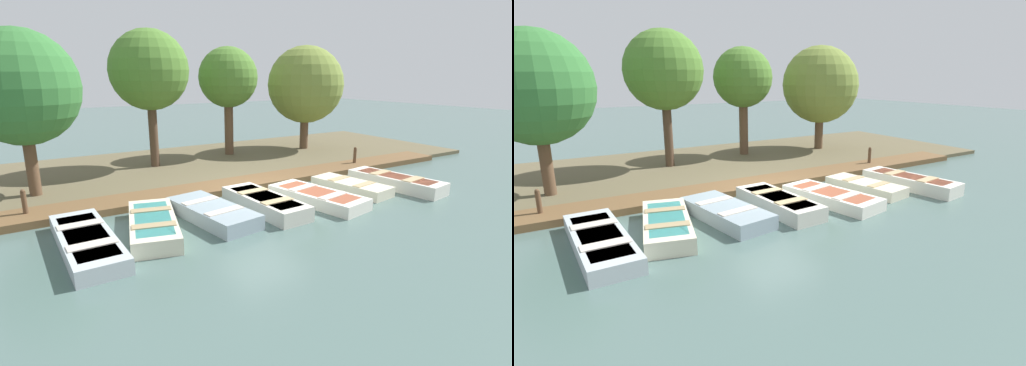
# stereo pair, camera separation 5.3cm
# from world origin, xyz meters

# --- Properties ---
(ground_plane) EXTENTS (80.00, 80.00, 0.00)m
(ground_plane) POSITION_xyz_m (0.00, 0.00, 0.00)
(ground_plane) COLOR #4C6660
(shore_bank) EXTENTS (8.00, 24.00, 0.15)m
(shore_bank) POSITION_xyz_m (-5.00, 0.00, 0.08)
(shore_bank) COLOR brown
(shore_bank) RESTS_ON ground_plane
(dock_walkway) EXTENTS (1.32, 18.83, 0.20)m
(dock_walkway) POSITION_xyz_m (-1.33, 0.00, 0.10)
(dock_walkway) COLOR brown
(dock_walkway) RESTS_ON ground_plane
(rowboat_0) EXTENTS (3.52, 1.15, 0.37)m
(rowboat_0) POSITION_xyz_m (1.27, -5.35, 0.18)
(rowboat_0) COLOR #B2BCC1
(rowboat_0) RESTS_ON ground_plane
(rowboat_1) EXTENTS (3.16, 1.77, 0.41)m
(rowboat_1) POSITION_xyz_m (1.10, -3.82, 0.20)
(rowboat_1) COLOR beige
(rowboat_1) RESTS_ON ground_plane
(rowboat_2) EXTENTS (3.03, 1.58, 0.41)m
(rowboat_2) POSITION_xyz_m (1.03, -2.21, 0.20)
(rowboat_2) COLOR #8C9EA8
(rowboat_2) RESTS_ON ground_plane
(rowboat_3) EXTENTS (3.07, 1.19, 0.44)m
(rowboat_3) POSITION_xyz_m (1.11, -0.63, 0.22)
(rowboat_3) COLOR beige
(rowboat_3) RESTS_ON ground_plane
(rowboat_4) EXTENTS (3.19, 1.72, 0.37)m
(rowboat_4) POSITION_xyz_m (1.37, 1.07, 0.18)
(rowboat_4) COLOR silver
(rowboat_4) RESTS_ON ground_plane
(rowboat_5) EXTENTS (2.74, 1.40, 0.35)m
(rowboat_5) POSITION_xyz_m (0.99, 2.82, 0.17)
(rowboat_5) COLOR beige
(rowboat_5) RESTS_ON ground_plane
(rowboat_6) EXTENTS (3.31, 1.44, 0.44)m
(rowboat_6) POSITION_xyz_m (1.49, 4.38, 0.22)
(rowboat_6) COLOR silver
(rowboat_6) RESTS_ON ground_plane
(mooring_post_near) EXTENTS (0.13, 0.13, 0.86)m
(mooring_post_near) POSITION_xyz_m (-1.45, -6.39, 0.43)
(mooring_post_near) COLOR brown
(mooring_post_near) RESTS_ON ground_plane
(mooring_post_far) EXTENTS (0.13, 0.13, 0.86)m
(mooring_post_far) POSITION_xyz_m (-1.45, 5.41, 0.43)
(mooring_post_far) COLOR brown
(mooring_post_far) RESTS_ON ground_plane
(park_tree_far_left) EXTENTS (3.30, 3.30, 4.99)m
(park_tree_far_left) POSITION_xyz_m (-3.36, -6.04, 3.33)
(park_tree_far_left) COLOR brown
(park_tree_far_left) RESTS_ON ground_plane
(park_tree_left) EXTENTS (3.01, 3.01, 5.37)m
(park_tree_left) POSITION_xyz_m (-5.34, -1.67, 3.84)
(park_tree_left) COLOR #4C3828
(park_tree_left) RESTS_ON ground_plane
(park_tree_center) EXTENTS (2.62, 2.62, 4.90)m
(park_tree_center) POSITION_xyz_m (-6.02, 2.03, 3.53)
(park_tree_center) COLOR brown
(park_tree_center) RESTS_ON ground_plane
(park_tree_right) EXTENTS (3.62, 3.62, 5.04)m
(park_tree_right) POSITION_xyz_m (-5.41, 5.88, 3.21)
(park_tree_right) COLOR brown
(park_tree_right) RESTS_ON ground_plane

